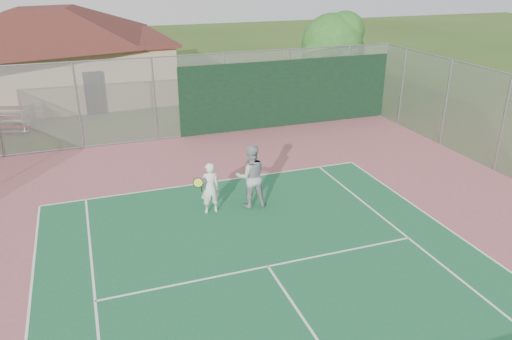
{
  "coord_description": "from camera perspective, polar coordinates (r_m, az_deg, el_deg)",
  "views": [
    {
      "loc": [
        -3.8,
        -3.39,
        6.96
      ],
      "look_at": [
        0.81,
        9.57,
        1.26
      ],
      "focal_mm": 35.0,
      "sensor_mm": 36.0,
      "label": 1
    }
  ],
  "objects": [
    {
      "name": "player_white_front",
      "position": [
        14.84,
        -5.31,
        -2.1
      ],
      "size": [
        0.87,
        0.58,
        1.59
      ],
      "rotation": [
        0.0,
        0.0,
        3.16
      ],
      "color": "silver",
      "rests_on": "ground"
    },
    {
      "name": "side_fence_right",
      "position": [
        21.68,
        20.88,
        7.13
      ],
      "size": [
        0.08,
        9.0,
        3.5
      ],
      "color": "gray",
      "rests_on": "ground"
    },
    {
      "name": "back_fence",
      "position": [
        21.86,
        -3.36,
        8.46
      ],
      "size": [
        20.08,
        0.11,
        3.53
      ],
      "color": "gray",
      "rests_on": "ground"
    },
    {
      "name": "clubhouse",
      "position": [
        29.78,
        -22.8,
        13.04
      ],
      "size": [
        13.78,
        9.53,
        5.78
      ],
      "rotation": [
        0.0,
        0.0,
        0.05
      ],
      "color": "tan",
      "rests_on": "ground"
    },
    {
      "name": "tree",
      "position": [
        25.26,
        8.86,
        13.76
      ],
      "size": [
        3.53,
        3.34,
        4.92
      ],
      "color": "#3C2515",
      "rests_on": "ground"
    },
    {
      "name": "player_grey_back",
      "position": [
        15.1,
        -0.59,
        -0.77
      ],
      "size": [
        1.04,
        0.85,
        1.98
      ],
      "rotation": [
        0.0,
        0.0,
        3.03
      ],
      "color": "#979A9C",
      "rests_on": "ground"
    }
  ]
}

